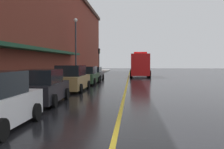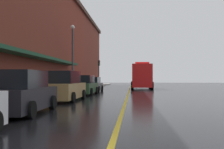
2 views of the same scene
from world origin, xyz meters
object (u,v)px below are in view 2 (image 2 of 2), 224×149
fire_truck (142,77)px  street_lamp_left (73,50)px  parked_car_1 (22,93)px  parked_car_4 (92,85)px  parking_meter_0 (82,82)px  parked_car_2 (63,87)px  traffic_light_near (99,68)px  parked_car_3 (83,86)px

fire_truck → street_lamp_left: 11.37m
parked_car_1 → parked_car_4: size_ratio=1.09×
parked_car_4 → fire_truck: bearing=-34.6°
street_lamp_left → parked_car_4: bearing=8.5°
parked_car_1 → parking_meter_0: parked_car_1 is taller
parked_car_2 → parked_car_1: bearing=179.9°
parked_car_1 → parked_car_4: 17.16m
street_lamp_left → traffic_light_near: street_lamp_left is taller
fire_truck → parking_meter_0: size_ratio=5.91×
parked_car_3 → street_lamp_left: 6.35m
street_lamp_left → parked_car_1: bearing=-83.6°
parked_car_2 → parked_car_3: parked_car_2 is taller
parking_meter_0 → traffic_light_near: traffic_light_near is taller
parked_car_3 → parked_car_1: bearing=-179.3°
parked_car_3 → parking_meter_0: 6.93m
fire_truck → traffic_light_near: size_ratio=1.83×
parked_car_4 → fire_truck: size_ratio=0.53×
parked_car_1 → traffic_light_near: size_ratio=1.06×
parked_car_1 → traffic_light_near: bearing=0.0°
parked_car_1 → parked_car_2: (0.09, 6.00, 0.06)m
parked_car_1 → parking_meter_0: bearing=1.9°
parked_car_3 → fire_truck: size_ratio=0.55×
parking_meter_0 → parked_car_2: bearing=-83.8°
parked_car_4 → parked_car_2: bearing=-178.9°
street_lamp_left → parked_car_2: bearing=-79.6°
parked_car_3 → traffic_light_near: (-1.40, 21.08, 2.36)m
parked_car_2 → street_lamp_left: size_ratio=0.69×
parked_car_4 → fire_truck: (5.56, 7.74, 0.90)m
parked_car_2 → parking_meter_0: (-1.39, 12.83, 0.19)m
fire_truck → street_lamp_left: (-7.55, -8.03, 2.77)m
parked_car_1 → parked_car_4: (0.09, 17.16, -0.08)m
parking_meter_0 → parked_car_3: bearing=-77.8°
parked_car_3 → street_lamp_left: (-2.06, 4.81, 3.61)m
parked_car_4 → parked_car_3: bearing=-178.1°
parked_car_4 → parking_meter_0: parked_car_4 is taller
street_lamp_left → fire_truck: bearing=46.8°
parked_car_3 → traffic_light_near: 21.26m
parked_car_1 → parked_car_2: bearing=-3.0°
parked_car_4 → parking_meter_0: 2.19m
parked_car_3 → parked_car_4: size_ratio=1.04×
parked_car_3 → street_lamp_left: size_ratio=0.62×
fire_truck → parking_meter_0: 9.25m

